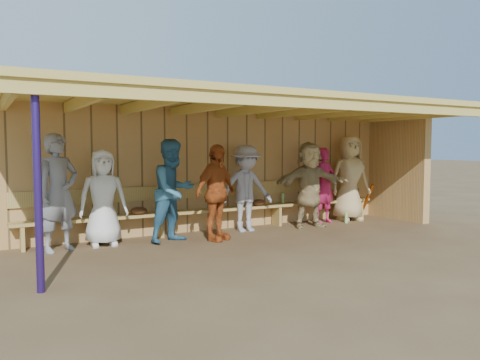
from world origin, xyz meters
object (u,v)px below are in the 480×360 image
player_c (174,191)px  player_d (216,193)px  player_f (310,185)px  bench (221,204)px  player_h (350,178)px  player_a (59,193)px  player_b (103,198)px  player_e (246,188)px  player_g (324,185)px

player_c → player_d: (0.70, -0.26, -0.04)m
player_f → bench: 1.87m
player_h → bench: size_ratio=0.25×
player_a → player_b: size_ratio=1.16×
bench → player_h: bearing=-5.7°
player_a → player_c: player_a is taller
player_e → bench: bearing=141.0°
player_b → player_g: (4.73, 0.00, 0.01)m
player_f → player_h: bearing=19.8°
player_f → player_g: (0.61, 0.28, -0.06)m
player_a → player_f: (4.83, -0.19, -0.05)m
player_d → player_h: 3.66m
player_f → player_h: size_ratio=0.92×
player_g → player_h: player_h is taller
player_b → player_d: player_d is taller
player_c → player_d: player_c is taller
player_h → bench: bearing=-174.4°
player_b → player_f: player_f is taller
player_b → player_a: bearing=-168.4°
player_f → player_a: bearing=-174.2°
player_a → bench: size_ratio=0.25×
player_a → player_h: player_h is taller
player_f → bench: (-1.74, 0.58, -0.35)m
player_c → player_d: 0.74m
player_f → player_b: bearing=-175.8°
bench → player_e: bearing=-42.7°
player_b → player_e: (2.74, -0.04, 0.04)m
player_d → player_f: bearing=-18.0°
player_b → player_d: 1.92m
player_e → player_d: bearing=-147.2°
player_f → bench: size_ratio=0.23×
player_g → player_b: bearing=172.1°
player_e → player_a: bearing=-175.6°
player_b → player_d: size_ratio=0.95×
player_g → player_h: (0.73, 0.00, 0.14)m
player_b → player_d: bearing=-11.6°
player_h → player_c: bearing=-164.9°
player_c → player_d: size_ratio=1.05×
player_e → bench: player_e is taller
player_d → bench: (0.53, 0.85, -0.32)m
player_f → player_g: player_f is taller
player_a → player_c: bearing=-30.3°
player_f → player_c: bearing=-171.8°
player_b → player_h: 5.45m
player_a → player_b: (0.71, 0.08, -0.13)m
player_c → player_f: 2.97m
player_c → player_d: bearing=-39.5°
player_b → player_g: player_g is taller
player_e → player_g: 1.98m
player_f → player_g: bearing=32.5°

